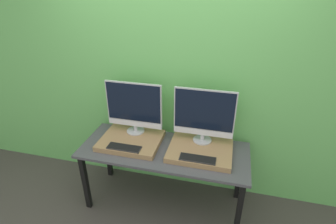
# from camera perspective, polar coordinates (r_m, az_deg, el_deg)

# --- Properties ---
(wall_back) EXTENTS (8.00, 0.04, 2.60)m
(wall_back) POSITION_cam_1_polar(r_m,az_deg,el_deg) (2.73, 1.18, 6.79)
(wall_back) COLOR #66B75B
(wall_back) RESTS_ON ground_plane
(workbench) EXTENTS (1.69, 0.66, 0.72)m
(workbench) POSITION_cam_1_polar(r_m,az_deg,el_deg) (2.71, -0.90, -9.38)
(workbench) COLOR #47474C
(workbench) RESTS_ON ground_plane
(wooden_riser_left) EXTENTS (0.62, 0.49, 0.05)m
(wooden_riser_left) POSITION_cam_1_polar(r_m,az_deg,el_deg) (2.77, -8.04, -6.13)
(wooden_riser_left) COLOR #99754C
(wooden_riser_left) RESTS_ON workbench
(monitor_left) EXTENTS (0.60, 0.19, 0.56)m
(monitor_left) POSITION_cam_1_polar(r_m,az_deg,el_deg) (2.72, -7.41, 1.15)
(monitor_left) COLOR #B2B2B7
(monitor_left) RESTS_ON wooden_riser_left
(keyboard_left) EXTENTS (0.33, 0.11, 0.01)m
(keyboard_left) POSITION_cam_1_polar(r_m,az_deg,el_deg) (2.62, -9.54, -7.62)
(keyboard_left) COLOR #2D2D2D
(keyboard_left) RESTS_ON wooden_riser_left
(wooden_riser_right) EXTENTS (0.62, 0.49, 0.05)m
(wooden_riser_right) POSITION_cam_1_polar(r_m,az_deg,el_deg) (2.62, 7.00, -8.29)
(wooden_riser_right) COLOR #99754C
(wooden_riser_right) RESTS_ON workbench
(monitor_right) EXTENTS (0.60, 0.19, 0.56)m
(monitor_right) POSITION_cam_1_polar(r_m,az_deg,el_deg) (2.57, 7.84, -0.60)
(monitor_right) COLOR #B2B2B7
(monitor_right) RESTS_ON wooden_riser_right
(keyboard_right) EXTENTS (0.33, 0.11, 0.01)m
(keyboard_right) POSITION_cam_1_polar(r_m,az_deg,el_deg) (2.45, 6.46, -10.05)
(keyboard_right) COLOR #2D2D2D
(keyboard_right) RESTS_ON wooden_riser_right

